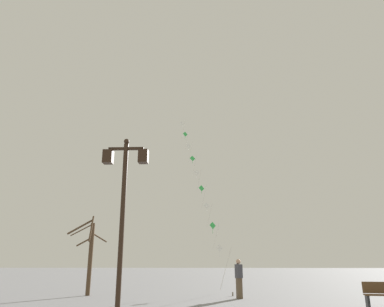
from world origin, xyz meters
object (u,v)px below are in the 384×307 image
at_px(bare_tree, 90,253).
at_px(kite_train, 199,181).
at_px(twin_lantern_lamp_post, 124,191).
at_px(kite_flyer, 239,277).

bearing_deg(bare_tree, kite_train, 43.01).
distance_m(twin_lantern_lamp_post, kite_flyer, 8.63).
bearing_deg(twin_lantern_lamp_post, kite_flyer, 62.30).
xyz_separation_m(twin_lantern_lamp_post, kite_flyer, (3.82, 7.28, -2.64)).
bearing_deg(kite_flyer, twin_lantern_lamp_post, 135.34).
distance_m(twin_lantern_lamp_post, bare_tree, 9.32).
bearing_deg(kite_flyer, bare_tree, 63.72).
height_order(kite_flyer, bare_tree, bare_tree).
xyz_separation_m(kite_flyer, bare_tree, (-7.37, 1.21, 1.12)).
relative_size(twin_lantern_lamp_post, bare_tree, 1.33).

